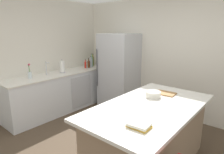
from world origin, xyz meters
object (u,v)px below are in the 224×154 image
Objects in this scene: sink_faucet at (47,68)px; soda_bottle at (91,63)px; gin_bottle at (92,61)px; hot_sauce_bottle at (85,65)px; cookbook_stack at (139,125)px; paper_towel_roll at (62,67)px; syrup_bottle at (89,64)px; kitchen_island at (149,135)px; cutting_board at (165,93)px; whiskey_bottle at (100,62)px; flower_vase at (30,73)px; mixing_bowl at (153,94)px; olive_oil_bottle at (93,61)px; refrigerator at (119,71)px.

sink_faucet is 1.28m from soda_bottle.
hot_sauce_bottle is (0.05, -0.28, -0.05)m from gin_bottle.
paper_towel_roll is at bearing 159.07° from cookbook_stack.
gin_bottle is 1.36× the size of syrup_bottle.
soda_bottle is at bearing 144.57° from cookbook_stack.
hot_sauce_bottle reaches higher than cookbook_stack.
paper_towel_roll is 2.98m from cookbook_stack.
kitchen_island is 2.96m from soda_bottle.
syrup_bottle is at bearing 164.71° from cutting_board.
kitchen_island is at bearing -33.30° from whiskey_bottle.
flower_vase is 1.36× the size of mixing_bowl.
cutting_board is at bearing 19.28° from flower_vase.
cookbook_stack is 1.04× the size of mixing_bowl.
gin_bottle reaches higher than olive_oil_bottle.
flower_vase reaches higher than syrup_bottle.
kitchen_island is 0.81m from cookbook_stack.
olive_oil_bottle is at bearing -146.49° from whiskey_bottle.
sink_faucet is at bearing -94.74° from syrup_bottle.
flower_vase is 0.77m from paper_towel_roll.
sink_faucet is (-0.94, -1.40, 0.17)m from refrigerator.
soda_bottle is at bearing 87.03° from hot_sauce_bottle.
mixing_bowl is (2.37, -1.33, -0.08)m from whiskey_bottle.
olive_oil_bottle is 1.44× the size of hot_sauce_bottle.
flower_vase is 1.49m from hot_sauce_bottle.
refrigerator reaches higher than cookbook_stack.
olive_oil_bottle reaches higher than sink_faucet.
paper_towel_roll reaches higher than hot_sauce_bottle.
sink_faucet is 1.57m from whiskey_bottle.
gin_bottle is 1.06× the size of cutting_board.
refrigerator is 0.88m from soda_bottle.
hot_sauce_bottle is at bearing -97.97° from whiskey_bottle.
gin_bottle is at bearing 143.91° from cookbook_stack.
gin_bottle is 1.44× the size of cookbook_stack.
hot_sauce_bottle is 1.00× the size of mixing_bowl.
refrigerator is at bearing -3.44° from olive_oil_bottle.
flower_vase is 1.06× the size of whiskey_bottle.
sink_faucet is 1.03× the size of whiskey_bottle.
soda_bottle is (0.10, -0.18, -0.01)m from olive_oil_bottle.
refrigerator reaches higher than gin_bottle.
whiskey_bottle is 1.28× the size of mixing_bowl.
paper_towel_roll is 2.45m from mixing_bowl.
gin_bottle is at bearing -119.85° from whiskey_bottle.
soda_bottle is 0.90× the size of cutting_board.
hot_sauce_bottle is 0.97× the size of cookbook_stack.
flower_vase is at bearing -92.33° from hot_sauce_bottle.
refrigerator reaches higher than mixing_bowl.
syrup_bottle reaches higher than mixing_bowl.
olive_oil_bottle is (-0.02, 1.45, -0.02)m from sink_faucet.
olive_oil_bottle is (-0.03, 1.86, 0.03)m from flower_vase.
flower_vase is 0.94× the size of olive_oil_bottle.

